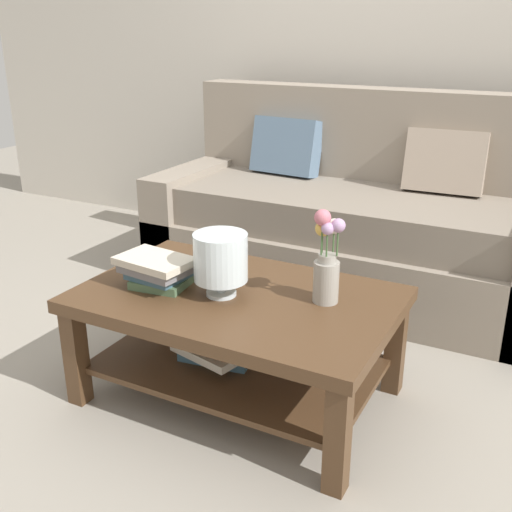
% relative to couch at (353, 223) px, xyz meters
% --- Properties ---
extents(ground_plane, '(10.00, 10.00, 0.00)m').
position_rel_couch_xyz_m(ground_plane, '(-0.05, -0.99, -0.36)').
color(ground_plane, gray).
extents(back_wall, '(6.40, 0.12, 2.70)m').
position_rel_couch_xyz_m(back_wall, '(-0.05, 0.66, 0.99)').
color(back_wall, beige).
rests_on(back_wall, ground).
extents(couch, '(2.14, 0.90, 1.06)m').
position_rel_couch_xyz_m(couch, '(0.00, 0.00, 0.00)').
color(couch, gray).
rests_on(couch, ground).
extents(coffee_table, '(1.17, 0.75, 0.44)m').
position_rel_couch_xyz_m(coffee_table, '(-0.02, -1.27, -0.04)').
color(coffee_table, '#4C331E').
rests_on(coffee_table, ground).
extents(book_stack_main, '(0.30, 0.24, 0.12)m').
position_rel_couch_xyz_m(book_stack_main, '(-0.32, -1.35, 0.14)').
color(book_stack_main, '#51704C').
rests_on(book_stack_main, coffee_table).
extents(glass_hurricane_vase, '(0.20, 0.20, 0.24)m').
position_rel_couch_xyz_m(glass_hurricane_vase, '(-0.07, -1.30, 0.22)').
color(glass_hurricane_vase, silver).
rests_on(glass_hurricane_vase, coffee_table).
extents(flower_pitcher, '(0.11, 0.11, 0.35)m').
position_rel_couch_xyz_m(flower_pitcher, '(0.30, -1.18, 0.23)').
color(flower_pitcher, '#9E998E').
rests_on(flower_pitcher, coffee_table).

